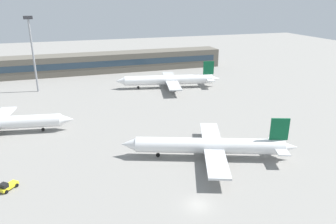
% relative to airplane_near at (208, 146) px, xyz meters
% --- Properties ---
extents(ground_plane, '(400.00, 400.00, 0.00)m').
position_rel_airplane_near_xyz_m(ground_plane, '(-9.07, 24.29, -3.01)').
color(ground_plane, gray).
extents(terminal_building, '(113.93, 12.13, 9.00)m').
position_rel_airplane_near_xyz_m(terminal_building, '(-9.07, 97.68, 1.49)').
color(terminal_building, '#5B564C').
rests_on(terminal_building, ground_plane).
extents(airplane_near, '(38.44, 27.52, 9.88)m').
position_rel_airplane_near_xyz_m(airplane_near, '(0.00, 0.00, 0.00)').
color(airplane_near, white).
rests_on(airplane_near, ground_plane).
extents(airplane_far, '(42.00, 29.67, 10.46)m').
position_rel_airplane_near_xyz_m(airplane_far, '(9.93, 59.98, 0.18)').
color(airplane_far, white).
rests_on(airplane_far, ground_plane).
extents(baggage_tug_yellow, '(3.50, 3.70, 1.75)m').
position_rel_airplane_near_xyz_m(baggage_tug_yellow, '(-41.73, -0.18, -2.21)').
color(baggage_tug_yellow, yellow).
rests_on(baggage_tug_yellow, ground_plane).
extents(floodlight_tower_west, '(3.20, 0.80, 28.27)m').
position_rel_airplane_near_xyz_m(floodlight_tower_west, '(-39.89, 70.46, 13.18)').
color(floodlight_tower_west, gray).
rests_on(floodlight_tower_west, ground_plane).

